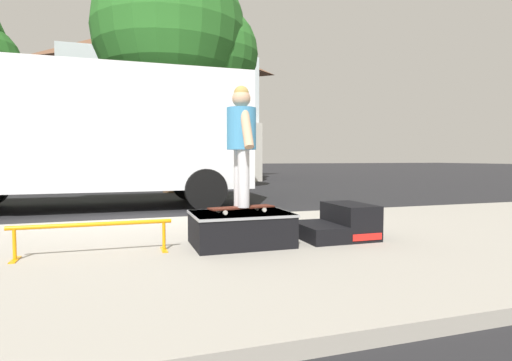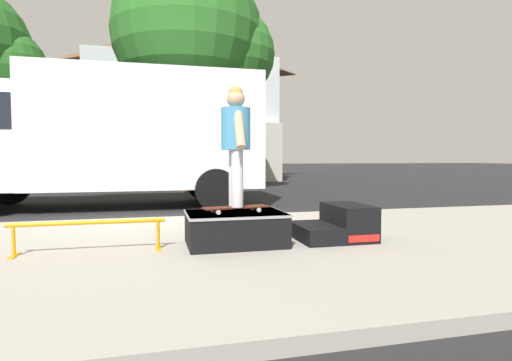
% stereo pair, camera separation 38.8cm
% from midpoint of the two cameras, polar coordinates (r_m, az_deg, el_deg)
% --- Properties ---
extents(ground_plane, '(140.00, 140.00, 0.00)m').
position_cam_midpoint_polar(ground_plane, '(7.66, -19.65, -5.49)').
color(ground_plane, black).
extents(sidewalk_slab, '(50.00, 5.00, 0.12)m').
position_cam_midpoint_polar(sidewalk_slab, '(4.70, -20.69, -10.19)').
color(sidewalk_slab, gray).
rests_on(sidewalk_slab, ground).
extents(skate_box, '(1.13, 0.83, 0.38)m').
position_cam_midpoint_polar(skate_box, '(4.77, -4.50, -6.59)').
color(skate_box, black).
rests_on(skate_box, sidewalk_slab).
extents(kicker_ramp, '(0.89, 0.80, 0.43)m').
position_cam_midpoint_polar(kicker_ramp, '(5.23, 9.63, -6.04)').
color(kicker_ramp, black).
rests_on(kicker_ramp, sidewalk_slab).
extents(grind_rail, '(1.60, 0.28, 0.34)m').
position_cam_midpoint_polar(grind_rail, '(4.65, -24.16, -6.38)').
color(grind_rail, orange).
rests_on(grind_rail, sidewalk_slab).
extents(skateboard, '(0.80, 0.34, 0.07)m').
position_cam_midpoint_polar(skateboard, '(4.72, -4.40, -3.83)').
color(skateboard, '#4C1E14').
rests_on(skateboard, skate_box).
extents(skater_kid, '(0.34, 0.71, 1.38)m').
position_cam_midpoint_polar(skater_kid, '(4.69, -4.45, 6.24)').
color(skater_kid, silver).
rests_on(skater_kid, skateboard).
extents(box_truck, '(6.91, 2.63, 3.05)m').
position_cam_midpoint_polar(box_truck, '(9.83, -23.40, 6.24)').
color(box_truck, white).
rests_on(box_truck, ground).
extents(street_tree_neighbour, '(5.35, 4.86, 7.66)m').
position_cam_midpoint_polar(street_tree_neighbour, '(14.25, -11.61, 19.18)').
color(street_tree_neighbour, brown).
rests_on(street_tree_neighbour, ground).
extents(house_behind, '(9.54, 8.23, 8.40)m').
position_cam_midpoint_polar(house_behind, '(22.93, -14.01, 10.89)').
color(house_behind, silver).
rests_on(house_behind, ground).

